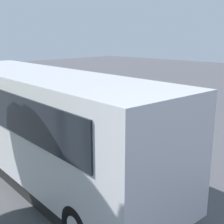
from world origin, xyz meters
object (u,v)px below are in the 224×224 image
at_px(stunt_motorcycle, 99,99).
at_px(spectator_left, 116,126).
at_px(tour_bus, 42,125).
at_px(spectator_far_left, 135,131).
at_px(spectator_centre, 92,122).
at_px(traffic_cone, 109,120).
at_px(parked_motorcycle_silver, 128,158).

bearing_deg(stunt_motorcycle, spectator_left, 144.28).
relative_size(tour_bus, spectator_far_left, 5.64).
relative_size(spectator_far_left, spectator_centre, 1.02).
bearing_deg(stunt_motorcycle, spectator_far_left, 148.59).
height_order(spectator_far_left, spectator_centre, spectator_far_left).
relative_size(spectator_left, traffic_cone, 2.73).
height_order(tour_bus, spectator_far_left, tour_bus).
relative_size(spectator_left, stunt_motorcycle, 0.83).
relative_size(spectator_left, parked_motorcycle_silver, 0.85).
height_order(spectator_left, traffic_cone, spectator_left).
distance_m(tour_bus, spectator_far_left, 3.18).
bearing_deg(spectator_far_left, tour_bus, 65.34).
bearing_deg(spectator_far_left, spectator_centre, 6.52).
distance_m(tour_bus, traffic_cone, 5.83).
xyz_separation_m(spectator_far_left, parked_motorcycle_silver, (-0.43, 0.83, -0.60)).
height_order(spectator_far_left, traffic_cone, spectator_far_left).
bearing_deg(traffic_cone, tour_bus, 114.36).
relative_size(spectator_far_left, traffic_cone, 2.86).
bearing_deg(spectator_far_left, parked_motorcycle_silver, 117.33).
bearing_deg(traffic_cone, spectator_centre, 123.27).
height_order(tour_bus, spectator_left, tour_bus).
bearing_deg(spectator_centre, spectator_left, -156.01).
bearing_deg(spectator_far_left, spectator_left, -9.42).
bearing_deg(spectator_left, spectator_far_left, 170.58).
distance_m(spectator_left, parked_motorcycle_silver, 1.89).
relative_size(tour_bus, spectator_centre, 5.75).
height_order(parked_motorcycle_silver, stunt_motorcycle, stunt_motorcycle).
xyz_separation_m(tour_bus, traffic_cone, (2.34, -5.17, -1.34)).
distance_m(spectator_centre, stunt_motorcycle, 4.97).
height_order(tour_bus, spectator_centre, tour_bus).
xyz_separation_m(spectator_left, parked_motorcycle_silver, (-1.50, 1.01, -0.54)).
xyz_separation_m(spectator_far_left, stunt_motorcycle, (5.45, -3.33, -0.11)).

